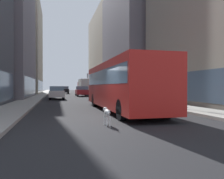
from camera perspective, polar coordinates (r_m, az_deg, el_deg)
The scene contains 16 objects.
ground_plane at distance 46.27m, azimuth -10.25°, elevation -1.21°, with size 120.00×120.00×0.00m, color #232326.
sidewalk_left at distance 46.26m, azimuth -17.32°, elevation -1.14°, with size 2.40×110.00×0.15m, color #9E9991.
sidewalk_right at distance 46.96m, azimuth -3.29°, elevation -1.08°, with size 2.40×110.00×0.15m, color #ADA89E.
building_left_far at distance 52.82m, azimuth -23.82°, elevation 9.67°, with size 11.54×16.28×19.66m.
building_right_mid at distance 39.58m, azimuth 8.54°, elevation 11.78°, with size 11.59×17.20×18.32m.
building_right_far at distance 58.90m, azimuth 0.87°, elevation 9.04°, with size 10.73×22.67×20.14m.
transit_bus at distance 14.80m, azimuth 2.10°, elevation 1.50°, with size 2.78×11.53×3.05m.
car_black_suv at distance 50.37m, azimuth -11.91°, elevation -0.12°, with size 1.90×4.20×1.62m.
car_grey_wagon at distance 41.75m, azimuth -13.72°, elevation -0.31°, with size 1.85×3.95×1.62m.
car_white_van at distance 29.15m, azimuth -13.69°, elevation -0.76°, with size 1.78×4.74×1.62m.
car_red_coupe at distance 37.30m, azimuth -7.55°, elevation -0.41°, with size 1.87×4.21×1.62m.
box_truck at distance 46.60m, azimuth -6.83°, elevation 0.86°, with size 2.30×7.50×3.05m.
dalmatian_dog at distance 9.32m, azimuth -1.31°, elevation -5.85°, with size 0.22×0.96×0.72m.
pedestrian_with_handbag at distance 18.28m, azimuth 13.31°, elevation -1.06°, with size 0.45×0.34×1.69m.
pedestrian_in_coat at distance 21.92m, azimuth 9.01°, elevation -0.75°, with size 0.34×0.34×1.69m.
traffic_light_near at distance 16.95m, azimuth 13.46°, elevation 3.62°, with size 0.24×0.40×3.40m.
Camera 1 is at (-2.85, -11.15, 1.59)m, focal length 36.43 mm.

